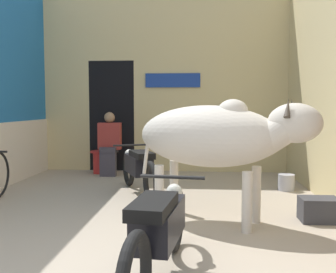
{
  "coord_description": "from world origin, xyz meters",
  "views": [
    {
      "loc": [
        0.73,
        -2.54,
        1.36
      ],
      "look_at": [
        0.33,
        2.5,
        0.97
      ],
      "focal_mm": 42.0,
      "sensor_mm": 36.0,
      "label": 1
    }
  ],
  "objects": [
    {
      "name": "crate",
      "position": [
        2.15,
        2.13,
        0.14
      ],
      "size": [
        0.44,
        0.32,
        0.28
      ],
      "color": "#38383D",
      "rests_on": "ground_plane"
    },
    {
      "name": "motorcycle_far",
      "position": [
        -0.19,
        3.38,
        0.41
      ],
      "size": [
        0.9,
        1.8,
        0.73
      ],
      "color": "black",
      "rests_on": "ground_plane"
    },
    {
      "name": "bucket",
      "position": [
        2.14,
        3.84,
        0.13
      ],
      "size": [
        0.26,
        0.26,
        0.26
      ],
      "color": "#A8A8B2",
      "rests_on": "ground_plane"
    },
    {
      "name": "wall_back_with_doorway",
      "position": [
        -0.34,
        5.8,
        1.69
      ],
      "size": [
        5.03,
        0.93,
        3.87
      ],
      "color": "#D1BC84",
      "rests_on": "ground_plane"
    },
    {
      "name": "cow",
      "position": [
        0.94,
        1.99,
        1.01
      ],
      "size": [
        2.17,
        1.32,
        1.45
      ],
      "color": "beige",
      "rests_on": "ground_plane"
    },
    {
      "name": "plastic_stool",
      "position": [
        -1.27,
        5.17,
        0.24
      ],
      "size": [
        0.36,
        0.36,
        0.46
      ],
      "color": "red",
      "rests_on": "ground_plane"
    },
    {
      "name": "motorcycle_near",
      "position": [
        0.44,
        0.36,
        0.42
      ],
      "size": [
        0.58,
        1.99,
        0.74
      ],
      "color": "black",
      "rests_on": "ground_plane"
    },
    {
      "name": "shopkeeper_seated",
      "position": [
        -1.02,
        4.98,
        0.65
      ],
      "size": [
        0.44,
        0.33,
        1.24
      ],
      "color": "#3D3842",
      "rests_on": "ground_plane"
    }
  ]
}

